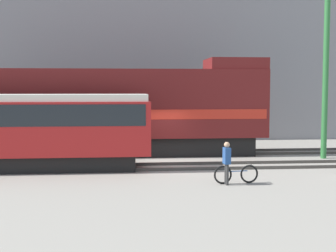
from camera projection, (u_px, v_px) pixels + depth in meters
The scene contains 9 objects.
ground_plane at pixel (163, 164), 22.04m from camera, with size 120.00×120.00×0.00m, color gray.
track_near at pixel (165, 166), 20.87m from camera, with size 60.00×1.50×0.14m.
track_far at pixel (158, 153), 25.14m from camera, with size 60.00×1.51×0.14m.
building_backdrop at pixel (149, 46), 33.85m from camera, with size 38.06×6.00×13.13m.
freight_locomotive at pixel (116, 110), 24.75m from camera, with size 16.03×3.04×5.12m.
streetcar at pixel (24, 127), 20.17m from camera, with size 10.90×2.54×3.30m.
bicycle at pixel (236, 174), 17.46m from camera, with size 1.72×0.44×0.76m.
person at pixel (227, 159), 17.19m from camera, with size 0.25×0.38×1.59m.
utility_pole_center at pixel (325, 79), 23.42m from camera, with size 0.28×0.28×8.05m.
Camera 1 is at (-1.71, -21.75, 3.58)m, focal length 50.00 mm.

